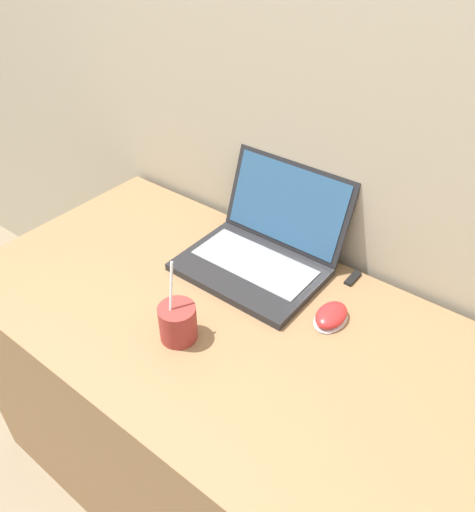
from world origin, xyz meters
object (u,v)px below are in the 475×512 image
drink_cup (178,322)px  usb_stick (353,278)px  laptop (263,246)px  computer_mouse (331,316)px

drink_cup → usb_stick: 0.47m
drink_cup → usb_stick: drink_cup is taller
laptop → drink_cup: laptop is taller
drink_cup → computer_mouse: (0.24, 0.26, -0.03)m
drink_cup → usb_stick: bearing=62.9°
computer_mouse → drink_cup: bearing=-133.7°
laptop → drink_cup: size_ratio=1.86×
laptop → usb_stick: laptop is taller
drink_cup → usb_stick: size_ratio=3.25×
laptop → usb_stick: 0.25m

